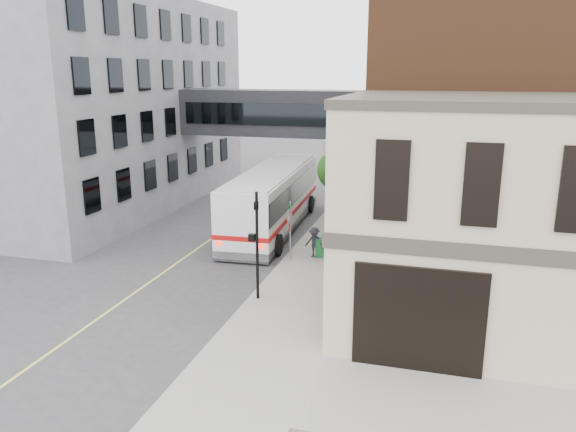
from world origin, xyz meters
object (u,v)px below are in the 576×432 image
Objects in this scene: bus at (273,197)px; pedestrian_c at (314,242)px; newspaper_box at (321,248)px; pedestrian_a at (329,227)px; pedestrian_b at (349,229)px; sandwich_board at (345,274)px.

bus is 8.65× the size of pedestrian_c.
pedestrian_a is at bearing 83.52° from newspaper_box.
pedestrian_b is at bearing -23.48° from bus.
newspaper_box is 0.87× the size of sandwich_board.
sandwich_board is (1.93, -5.98, -0.34)m from pedestrian_a.
sandwich_board is at bearing -54.88° from bus.
pedestrian_b is 1.07× the size of pedestrian_c.
newspaper_box is (3.98, -4.73, -1.36)m from bus.
bus is at bearing 142.64° from pedestrian_c.
sandwich_board is (1.85, -3.56, 0.07)m from newspaper_box.
pedestrian_b is 6.21m from sandwich_board.
pedestrian_a is 6.29m from sandwich_board.
pedestrian_a is at bearing -30.65° from bus.
bus reaches higher than pedestrian_a.
pedestrian_c is 1.39× the size of sandwich_board.
sandwich_board is at bearing -70.95° from newspaper_box.
pedestrian_c is 1.61× the size of newspaper_box.
bus is 13.90× the size of newspaper_box.
newspaper_box is at bearing 100.35° from sandwich_board.
pedestrian_c reaches higher than newspaper_box.
newspaper_box is (0.08, -2.42, -0.41)m from pedestrian_a.
sandwich_board is (5.83, -8.29, -1.29)m from bus.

